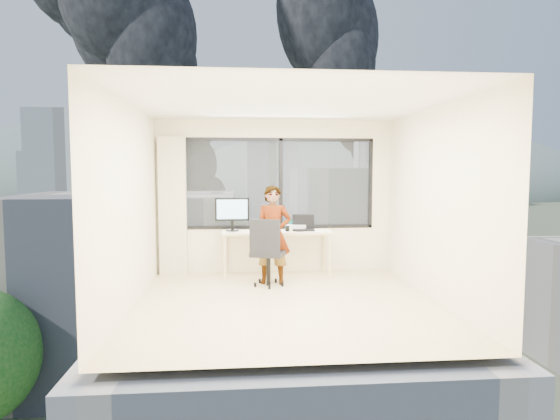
{
  "coord_description": "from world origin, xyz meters",
  "views": [
    {
      "loc": [
        -0.62,
        -6.02,
        1.73
      ],
      "look_at": [
        0.0,
        1.0,
        1.15
      ],
      "focal_mm": 30.01,
      "sensor_mm": 36.0,
      "label": 1
    }
  ],
  "objects": [
    {
      "name": "desk",
      "position": [
        0.0,
        1.66,
        0.38
      ],
      "size": [
        1.8,
        0.6,
        0.75
      ],
      "primitive_type": "cube",
      "color": "beige",
      "rests_on": "floor"
    },
    {
      "name": "exterior_ground",
      "position": [
        0.0,
        120.0,
        -14.0
      ],
      "size": [
        400.0,
        400.0,
        0.04
      ],
      "primitive_type": "cube",
      "color": "#515B3D",
      "rests_on": "ground"
    },
    {
      "name": "curtain",
      "position": [
        -1.72,
        1.88,
        1.15
      ],
      "size": [
        0.45,
        0.14,
        2.3
      ],
      "primitive_type": "cube",
      "color": "#C3B399",
      "rests_on": "floor"
    },
    {
      "name": "hill_b",
      "position": [
        100.0,
        320.0,
        -14.0
      ],
      "size": [
        300.0,
        220.0,
        96.0
      ],
      "primitive_type": "ellipsoid",
      "color": "slate",
      "rests_on": "exterior_ground"
    },
    {
      "name": "window_wall",
      "position": [
        0.05,
        2.0,
        1.52
      ],
      "size": [
        3.3,
        0.16,
        1.55
      ],
      "primitive_type": null,
      "color": "black",
      "rests_on": "ground"
    },
    {
      "name": "cellphone",
      "position": [
        0.37,
        1.52,
        0.76
      ],
      "size": [
        0.12,
        0.07,
        0.01
      ],
      "primitive_type": "cube",
      "rotation": [
        0.0,
        0.0,
        -0.16
      ],
      "color": "black",
      "rests_on": "desk"
    },
    {
      "name": "wall_right",
      "position": [
        2.0,
        0.0,
        1.3
      ],
      "size": [
        0.01,
        4.0,
        2.6
      ],
      "primitive_type": "cube",
      "color": "beige",
      "rests_on": "ground"
    },
    {
      "name": "far_tower_b",
      "position": [
        8.0,
        120.0,
        1.0
      ],
      "size": [
        13.0,
        13.0,
        30.0
      ],
      "primitive_type": "cube",
      "color": "silver",
      "rests_on": "exterior_ground"
    },
    {
      "name": "far_tower_a",
      "position": [
        -35.0,
        95.0,
        0.0
      ],
      "size": [
        14.0,
        14.0,
        28.0
      ],
      "primitive_type": "cube",
      "color": "silver",
      "rests_on": "exterior_ground"
    },
    {
      "name": "pen_cup",
      "position": [
        0.17,
        1.59,
        0.8
      ],
      "size": [
        0.08,
        0.08,
        0.09
      ],
      "primitive_type": "cylinder",
      "rotation": [
        0.0,
        0.0,
        0.14
      ],
      "color": "black",
      "rests_on": "desk"
    },
    {
      "name": "laptop",
      "position": [
        0.45,
        1.67,
        0.87
      ],
      "size": [
        0.4,
        0.42,
        0.24
      ],
      "primitive_type": null,
      "rotation": [
        0.0,
        0.0,
        -0.1
      ],
      "color": "black",
      "rests_on": "desk"
    },
    {
      "name": "floor",
      "position": [
        0.0,
        0.0,
        0.0
      ],
      "size": [
        4.0,
        4.0,
        0.01
      ],
      "primitive_type": "cube",
      "color": "beige",
      "rests_on": "ground"
    },
    {
      "name": "chair",
      "position": [
        -0.18,
        0.96,
        0.53
      ],
      "size": [
        0.68,
        0.68,
        1.05
      ],
      "primitive_type": null,
      "rotation": [
        0.0,
        0.0,
        -0.32
      ],
      "color": "black",
      "rests_on": "floor"
    },
    {
      "name": "handbag",
      "position": [
        0.23,
        1.91,
        0.84
      ],
      "size": [
        0.24,
        0.14,
        0.18
      ],
      "primitive_type": "ellipsoid",
      "rotation": [
        0.0,
        0.0,
        0.12
      ],
      "color": "#0B4739",
      "rests_on": "desk"
    },
    {
      "name": "far_tower_d",
      "position": [
        -60.0,
        150.0,
        -3.0
      ],
      "size": [
        16.0,
        14.0,
        22.0
      ],
      "primitive_type": "cube",
      "color": "silver",
      "rests_on": "exterior_ground"
    },
    {
      "name": "ceiling",
      "position": [
        0.0,
        0.0,
        2.6
      ],
      "size": [
        4.0,
        4.0,
        0.01
      ],
      "primitive_type": "cube",
      "color": "white",
      "rests_on": "ground"
    },
    {
      "name": "wall_front",
      "position": [
        0.0,
        -2.0,
        1.3
      ],
      "size": [
        4.0,
        0.01,
        2.6
      ],
      "primitive_type": "cube",
      "color": "beige",
      "rests_on": "ground"
    },
    {
      "name": "near_bldg_a",
      "position": [
        -9.0,
        30.0,
        -7.0
      ],
      "size": [
        16.0,
        12.0,
        14.0
      ],
      "primitive_type": "cube",
      "color": "#EFDEC8",
      "rests_on": "exterior_ground"
    },
    {
      "name": "game_console",
      "position": [
        0.34,
        1.87,
        0.79
      ],
      "size": [
        0.34,
        0.29,
        0.08
      ],
      "primitive_type": "cube",
      "rotation": [
        0.0,
        0.0,
        -0.03
      ],
      "color": "white",
      "rests_on": "desk"
    },
    {
      "name": "tree_b",
      "position": [
        4.0,
        18.0,
        -9.5
      ],
      "size": [
        7.6,
        7.6,
        9.0
      ],
      "primitive_type": null,
      "color": "#1A4F1A",
      "rests_on": "exterior_ground"
    },
    {
      "name": "tree_c",
      "position": [
        22.0,
        40.0,
        -9.0
      ],
      "size": [
        8.4,
        8.4,
        10.0
      ],
      "primitive_type": null,
      "color": "#1A4F1A",
      "rests_on": "exterior_ground"
    },
    {
      "name": "hill_a",
      "position": [
        -120.0,
        320.0,
        -14.0
      ],
      "size": [
        288.0,
        216.0,
        90.0
      ],
      "primitive_type": "ellipsoid",
      "color": "slate",
      "rests_on": "exterior_ground"
    },
    {
      "name": "monitor",
      "position": [
        -0.73,
        1.72,
        1.03
      ],
      "size": [
        0.56,
        0.12,
        0.56
      ],
      "primitive_type": null,
      "rotation": [
        0.0,
        0.0,
        -0.0
      ],
      "color": "black",
      "rests_on": "desk"
    },
    {
      "name": "person",
      "position": [
        -0.1,
        1.11,
        0.76
      ],
      "size": [
        0.6,
        0.44,
        1.52
      ],
      "primitive_type": "imported",
      "rotation": [
        0.0,
        0.0,
        -0.14
      ],
      "color": "#2D2D33",
      "rests_on": "floor"
    },
    {
      "name": "smoke_plume_b",
      "position": [
        55.0,
        170.0,
        27.0
      ],
      "size": [
        30.0,
        18.0,
        70.0
      ],
      "primitive_type": null,
      "color": "black",
      "rests_on": "exterior_ground"
    },
    {
      "name": "far_tower_c",
      "position": [
        45.0,
        140.0,
        -1.0
      ],
      "size": [
        15.0,
        15.0,
        26.0
      ],
      "primitive_type": "cube",
      "color": "silver",
      "rests_on": "exterior_ground"
    },
    {
      "name": "near_bldg_b",
      "position": [
        12.0,
        38.0,
        -6.0
      ],
      "size": [
        14.0,
        13.0,
        16.0
      ],
      "primitive_type": "cube",
      "color": "white",
      "rests_on": "exterior_ground"
    },
    {
      "name": "wall_left",
      "position": [
        -2.0,
        0.0,
        1.3
      ],
      "size": [
        0.01,
        4.0,
        2.6
      ],
      "primitive_type": "cube",
      "color": "beige",
      "rests_on": "ground"
    },
    {
      "name": "smoke_plume_a",
      "position": [
        -10.0,
        150.0,
        39.0
      ],
      "size": [
        40.0,
        24.0,
        90.0
      ],
      "primitive_type": null,
      "color": "black",
      "rests_on": "exterior_ground"
    }
  ]
}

